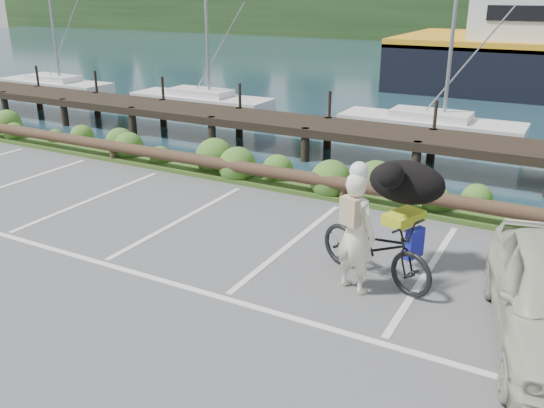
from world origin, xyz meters
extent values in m
plane|color=#515153|center=(0.00, 0.00, 0.00)|extent=(72.00, 72.00, 0.00)
plane|color=#1B3541|center=(0.00, 48.00, -1.20)|extent=(160.00, 160.00, 0.00)
cube|color=#3D5B21|center=(0.00, 5.30, 0.05)|extent=(34.00, 1.60, 0.10)
imported|color=black|center=(1.86, 1.37, 0.59)|extent=(2.39, 1.51, 1.18)
imported|color=#EDE9C9|center=(1.68, 0.87, 1.00)|extent=(0.85, 0.70, 2.00)
ellipsoid|color=black|center=(2.11, 2.04, 1.56)|extent=(1.04, 1.43, 0.75)
camera|label=1|loc=(4.51, -7.05, 4.58)|focal=38.00mm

